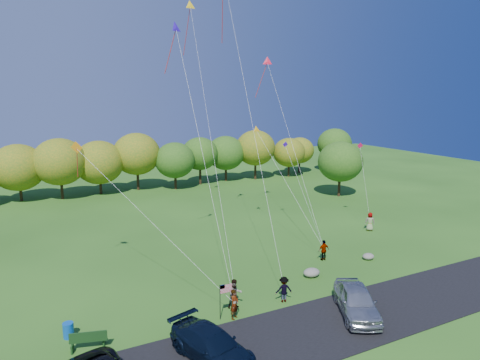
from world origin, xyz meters
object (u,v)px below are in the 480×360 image
object	(u,v)px
flyer_b	(235,294)
flyer_d	(324,250)
park_bench	(88,340)
flyer_a	(234,304)
minivan_silver	(357,301)
flyer_e	(370,222)
minivan_navy	(212,345)
trash_barrel	(68,330)
flyer_c	(284,289)

from	to	relation	value
flyer_b	flyer_d	world-z (taller)	flyer_b
park_bench	flyer_a	bearing A→B (deg)	11.61
minivan_silver	park_bench	size ratio (longest dim) A/B	2.74
flyer_b	flyer_e	size ratio (longest dim) A/B	1.02
minivan_navy	trash_barrel	size ratio (longest dim) A/B	6.13
flyer_d	flyer_e	xyz separation A→B (m)	(9.11, 4.27, 0.07)
minivan_silver	flyer_d	distance (m)	9.04
minivan_navy	park_bench	size ratio (longest dim) A/B	2.84
flyer_c	trash_barrel	distance (m)	13.39
flyer_a	flyer_e	world-z (taller)	flyer_a
minivan_silver	flyer_d	bearing A→B (deg)	92.20
park_bench	minivan_navy	bearing A→B (deg)	-19.26
flyer_c	park_bench	world-z (taller)	flyer_c
flyer_c	park_bench	xyz separation A→B (m)	(-12.41, 0.14, -0.29)
trash_barrel	flyer_e	bearing A→B (deg)	13.51
minivan_silver	flyer_b	size ratio (longest dim) A/B	2.74
flyer_a	park_bench	size ratio (longest dim) A/B	0.98
flyer_c	flyer_d	xyz separation A→B (m)	(6.91, 4.65, -0.00)
park_bench	flyer_e	bearing A→B (deg)	32.84
trash_barrel	flyer_a	bearing A→B (deg)	-14.11
minivan_navy	flyer_c	xyz separation A→B (m)	(6.81, 3.78, 0.02)
flyer_d	park_bench	size ratio (longest dim) A/B	0.90
flyer_c	flyer_d	distance (m)	8.33
flyer_d	flyer_e	distance (m)	10.06
flyer_a	flyer_b	xyz separation A→B (m)	(0.63, 1.20, 0.02)
minivan_silver	trash_barrel	xyz separation A→B (m)	(-16.35, 5.43, -0.51)
flyer_c	flyer_e	xyz separation A→B (m)	(16.02, 8.92, 0.07)
flyer_b	trash_barrel	bearing A→B (deg)	-179.32
minivan_navy	flyer_e	size ratio (longest dim) A/B	2.91
minivan_silver	flyer_e	distance (m)	17.95
flyer_b	flyer_c	size ratio (longest dim) A/B	1.10
flyer_c	minivan_navy	bearing A→B (deg)	43.15
trash_barrel	park_bench	bearing A→B (deg)	-64.15
park_bench	trash_barrel	size ratio (longest dim) A/B	2.16
flyer_c	flyer_d	world-z (taller)	flyer_c
flyer_a	flyer_b	size ratio (longest dim) A/B	0.98
flyer_b	park_bench	size ratio (longest dim) A/B	1.00
park_bench	trash_barrel	distance (m)	1.95
minivan_navy	flyer_b	world-z (taller)	flyer_b
flyer_b	park_bench	distance (m)	9.17
flyer_c	flyer_b	bearing A→B (deg)	1.43
flyer_a	flyer_c	distance (m)	3.92
minivan_silver	trash_barrel	distance (m)	17.24
flyer_e	trash_barrel	distance (m)	30.11
flyer_b	trash_barrel	world-z (taller)	flyer_b
flyer_b	flyer_c	world-z (taller)	flyer_b
flyer_a	flyer_e	xyz separation A→B (m)	(19.91, 9.38, -0.00)
flyer_b	trash_barrel	distance (m)	10.07
minivan_navy	park_bench	bearing A→B (deg)	129.18
minivan_silver	flyer_a	world-z (taller)	flyer_a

